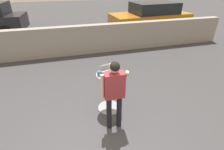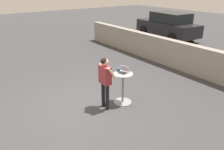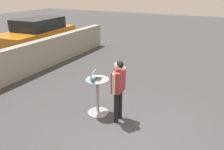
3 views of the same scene
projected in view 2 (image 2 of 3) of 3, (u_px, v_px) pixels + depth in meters
name	position (u px, v px, depth m)	size (l,w,h in m)	color
ground_plane	(83.00, 107.00, 6.60)	(50.00, 50.00, 0.00)	#3D3D3F
pavement_kerb	(187.00, 58.00, 9.09)	(13.99, 0.35, 1.18)	gray
cafe_table	(123.00, 88.00, 6.66)	(0.58, 0.58, 0.98)	gray
laptop	(123.00, 72.00, 6.48)	(0.37, 0.37, 0.22)	#B7BABF
coffee_mug	(118.00, 70.00, 6.61)	(0.14, 0.10, 0.11)	#336084
standing_person	(105.00, 77.00, 6.17)	(0.54, 0.34, 1.58)	black
parked_car_further_down	(168.00, 25.00, 14.57)	(4.54, 2.19, 1.74)	black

